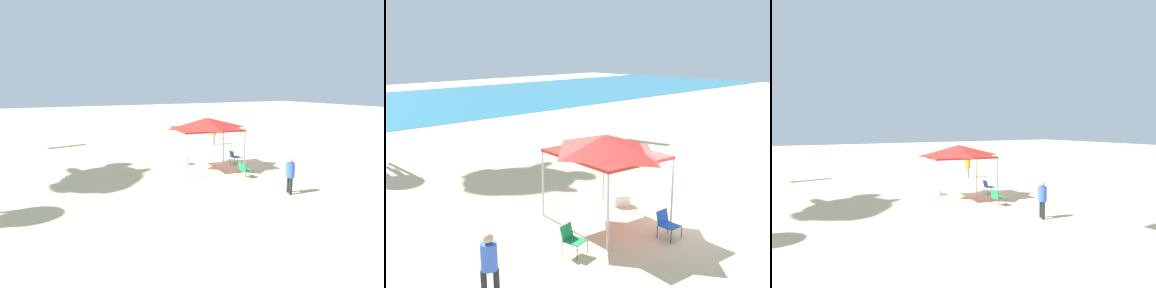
# 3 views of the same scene
# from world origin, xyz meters

# --- Properties ---
(ground) EXTENTS (120.00, 120.00, 0.10)m
(ground) POSITION_xyz_m (0.00, 0.00, -0.05)
(ground) COLOR beige
(canopy_tent) EXTENTS (3.21, 3.76, 2.97)m
(canopy_tent) POSITION_xyz_m (-1.50, 1.51, 2.61)
(canopy_tent) COLOR #B7B7BC
(canopy_tent) RESTS_ON ground
(folding_chair_facing_ocean) EXTENTS (0.62, 0.70, 0.82)m
(folding_chair_facing_ocean) POSITION_xyz_m (-3.92, 0.63, 0.47)
(folding_chair_facing_ocean) COLOR black
(folding_chair_facing_ocean) RESTS_ON ground
(folding_chair_right_of_tent) EXTENTS (0.58, 0.66, 0.82)m
(folding_chair_right_of_tent) POSITION_xyz_m (-1.10, -0.65, 0.47)
(folding_chair_right_of_tent) COLOR black
(folding_chair_right_of_tent) RESTS_ON ground
(cooler_box) EXTENTS (0.74, 0.69, 0.40)m
(cooler_box) POSITION_xyz_m (0.06, 2.10, 0.20)
(cooler_box) COLOR white
(cooler_box) RESTS_ON ground
(person_near_umbrella) EXTENTS (0.42, 0.39, 1.64)m
(person_near_umbrella) POSITION_xyz_m (-6.86, 0.29, 0.96)
(person_near_umbrella) COLOR black
(person_near_umbrella) RESTS_ON ground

